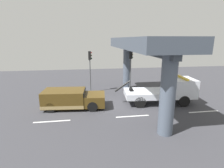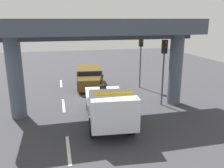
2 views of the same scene
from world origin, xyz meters
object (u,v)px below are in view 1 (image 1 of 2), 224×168
traffic_light_far (131,62)px  tow_truck_white (167,90)px  traffic_light_near (90,63)px  towed_van_green (71,99)px

traffic_light_far → tow_truck_white: bearing=-61.6°
traffic_light_near → traffic_light_far: 4.50m
tow_truck_white → towed_van_green: bearing=179.5°
towed_van_green → tow_truck_white: bearing=-0.5°
tow_truck_white → traffic_light_far: (-2.35, 4.34, 2.12)m
towed_van_green → traffic_light_far: traffic_light_far is taller
tow_truck_white → traffic_light_near: 8.37m
traffic_light_near → traffic_light_far: traffic_light_far is taller
tow_truck_white → towed_van_green: size_ratio=1.37×
traffic_light_far → traffic_light_near: bearing=180.0°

